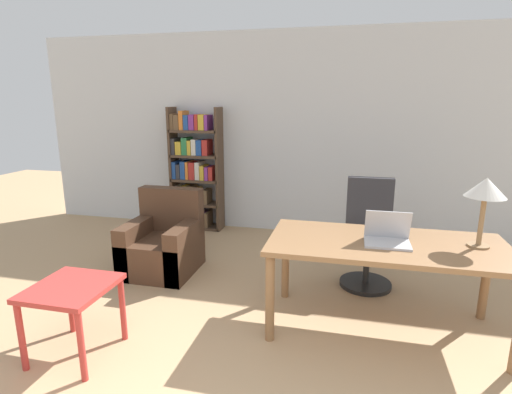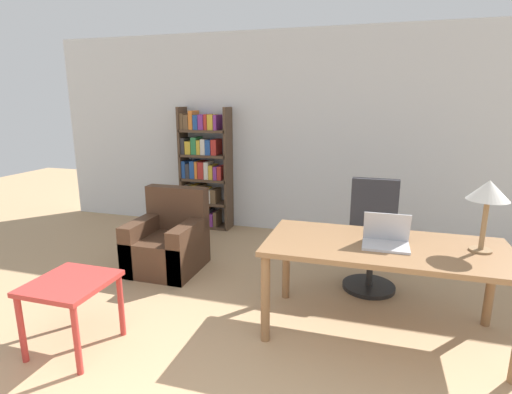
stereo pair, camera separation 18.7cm
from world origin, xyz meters
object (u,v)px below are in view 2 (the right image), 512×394
at_px(armchair, 168,244).
at_px(table_lamp, 488,193).
at_px(laptop, 386,239).
at_px(desk, 385,256).
at_px(office_chair, 372,240).
at_px(side_table_blue, 71,292).
at_px(bookshelf, 203,171).

bearing_deg(armchair, table_lamp, -11.73).
xyz_separation_m(laptop, table_lamp, (0.66, 0.08, 0.37)).
xyz_separation_m(table_lamp, armchair, (-2.87, 0.60, -0.88)).
xyz_separation_m(desk, table_lamp, (0.65, 0.06, 0.51)).
relative_size(desk, laptop, 5.37).
bearing_deg(office_chair, side_table_blue, -140.56).
distance_m(table_lamp, office_chair, 1.29).
relative_size(side_table_blue, bookshelf, 0.32).
bearing_deg(desk, table_lamp, 5.38).
distance_m(desk, side_table_blue, 2.33).
xyz_separation_m(laptop, office_chair, (-0.09, 0.87, -0.32)).
bearing_deg(table_lamp, laptop, -172.75).
height_order(laptop, armchair, laptop).
xyz_separation_m(laptop, bookshelf, (-2.45, 2.18, 0.03)).
bearing_deg(office_chair, table_lamp, -46.23).
xyz_separation_m(table_lamp, office_chair, (-0.75, 0.78, -0.69)).
bearing_deg(laptop, office_chair, 96.20).
relative_size(laptop, bookshelf, 0.20).
relative_size(laptop, office_chair, 0.32).
bearing_deg(side_table_blue, table_lamp, 18.01).
relative_size(office_chair, bookshelf, 0.62).
height_order(laptop, table_lamp, table_lamp).
bearing_deg(office_chair, bookshelf, 150.78).
xyz_separation_m(desk, side_table_blue, (-2.16, -0.85, -0.20)).
height_order(laptop, office_chair, office_chair).
distance_m(laptop, bookshelf, 3.28).
height_order(office_chair, bookshelf, bookshelf).
xyz_separation_m(office_chair, bookshelf, (-2.35, 1.32, 0.35)).
relative_size(table_lamp, office_chair, 0.49).
xyz_separation_m(office_chair, side_table_blue, (-2.07, -1.70, -0.03)).
relative_size(laptop, armchair, 0.39).
distance_m(desk, laptop, 0.14).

